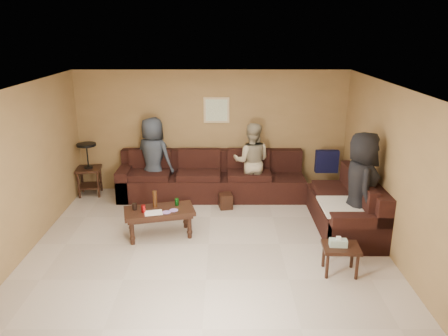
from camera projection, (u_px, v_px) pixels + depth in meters
name	position (u px, v px, depth m)	size (l,w,h in m)	color
room	(207.00, 143.00, 6.45)	(5.60, 5.50, 2.50)	beige
sectional_sofa	(254.00, 191.00, 8.31)	(4.65, 2.90, 0.97)	black
coffee_table	(159.00, 213.00, 7.13)	(1.22, 0.81, 0.75)	black
end_table_left	(89.00, 168.00, 8.86)	(0.53, 0.53, 1.08)	black
side_table_right	(340.00, 249.00, 6.04)	(0.53, 0.44, 0.56)	black
waste_bin	(226.00, 201.00, 8.30)	(0.24, 0.24, 0.29)	black
wall_art	(216.00, 110.00, 8.79)	(0.52, 0.04, 0.52)	tan
person_left	(154.00, 158.00, 8.70)	(0.80, 0.52, 1.63)	#2E3540
person_middle	(252.00, 161.00, 8.61)	(0.75, 0.58, 1.54)	tan
person_right	(361.00, 187.00, 6.92)	(0.87, 0.56, 1.77)	black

